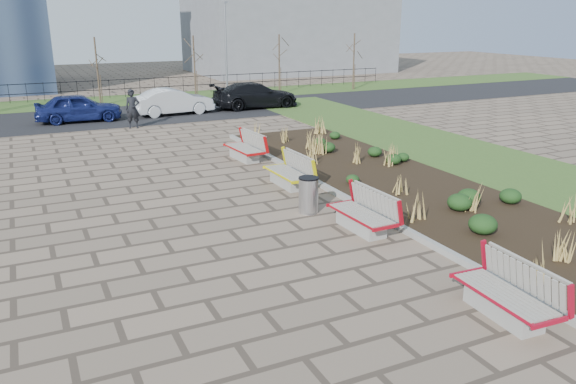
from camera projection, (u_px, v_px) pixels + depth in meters
name	position (u px, v px, depth m)	size (l,w,h in m)	color
ground	(285.00, 283.00, 11.41)	(120.00, 120.00, 0.00)	#776351
planting_bed	(393.00, 182.00, 18.27)	(4.50, 18.00, 0.10)	black
planting_curb	(331.00, 190.00, 17.31)	(0.16, 18.00, 0.15)	gray
grass_verge_near	(502.00, 167.00, 20.22)	(5.00, 38.00, 0.04)	#33511E
grass_verge_far	(98.00, 102.00, 35.54)	(80.00, 5.00, 0.04)	#33511E
road	(113.00, 117.00, 30.37)	(80.00, 7.00, 0.02)	black
bench_a	(505.00, 291.00, 10.01)	(0.90, 2.10, 1.00)	#A90B21
bench_b	(361.00, 212.00, 14.10)	(0.90, 2.10, 1.00)	#A30A18
bench_c	(287.00, 171.00, 17.84)	(0.90, 2.10, 1.00)	yellow
bench_d	(244.00, 147.00, 21.14)	(0.90, 2.10, 1.00)	red
litter_bin	(308.00, 195.00, 15.41)	(0.54, 0.54, 0.99)	#B2B2B7
pedestrian	(133.00, 109.00, 27.01)	(0.69, 0.45, 1.88)	black
car_blue	(79.00, 108.00, 28.67)	(1.70, 4.23, 1.44)	navy
car_silver	(173.00, 101.00, 30.79)	(1.51, 4.32, 1.42)	silver
car_black	(255.00, 95.00, 33.01)	(2.07, 5.09, 1.48)	black
tree_c	(98.00, 71.00, 33.64)	(1.40, 1.40, 4.00)	#4C3D2D
tree_d	(195.00, 68.00, 36.10)	(1.40, 1.40, 4.00)	#4C3D2D
tree_e	(279.00, 64.00, 38.56)	(1.40, 1.40, 4.00)	#4C3D2D
tree_f	(354.00, 62.00, 41.02)	(1.40, 1.40, 4.00)	#4C3D2D
lamp_east	(226.00, 51.00, 36.19)	(0.24, 0.60, 6.00)	gray
railing_fence	(93.00, 89.00, 36.65)	(44.00, 0.10, 1.20)	black
building_grey	(288.00, 19.00, 54.31)	(18.00, 12.00, 10.00)	slate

